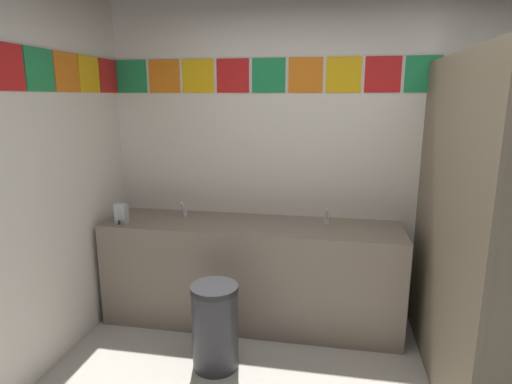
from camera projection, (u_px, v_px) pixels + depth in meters
name	position (u px, v px, depth m)	size (l,w,h in m)	color
wall_back	(340.00, 158.00, 3.43)	(3.80, 0.09, 2.65)	silver
vanity_counter	(251.00, 272.00, 3.43)	(2.35, 0.59, 0.83)	gray
faucet_left	(184.00, 211.00, 3.52)	(0.04, 0.10, 0.14)	silver
faucet_right	(327.00, 218.00, 3.31)	(0.04, 0.10, 0.14)	silver
soap_dispenser	(121.00, 214.00, 3.34)	(0.09, 0.09, 0.16)	#B7BABF
stall_divider	(486.00, 243.00, 2.32)	(0.92, 1.57, 2.07)	#726651
toilet	(496.00, 312.00, 3.03)	(0.39, 0.49, 0.74)	white
trash_bin	(215.00, 326.00, 2.86)	(0.32, 0.32, 0.60)	#333338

